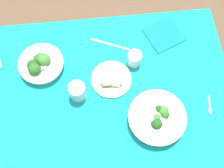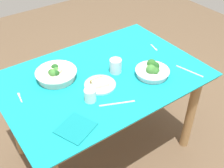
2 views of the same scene
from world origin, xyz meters
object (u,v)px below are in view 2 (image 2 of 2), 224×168
object	(u,v)px
napkin_folded_upper	(76,128)
table_knife_left	(117,103)
water_glass_side	(90,95)
fork_by_far_bowl	(20,97)
water_glass_center	(116,66)
broccoli_bowl_far	(152,71)
fork_by_near_bowl	(154,48)
broccoli_bowl_near	(56,74)
bread_side_plate	(100,84)
table_knife_right	(189,71)

from	to	relation	value
napkin_folded_upper	table_knife_left	bearing A→B (deg)	-174.44
water_glass_side	fork_by_far_bowl	xyz separation A→B (m)	(0.34, -0.27, -0.04)
water_glass_center	napkin_folded_upper	bearing A→B (deg)	31.70
broccoli_bowl_far	fork_by_near_bowl	xyz separation A→B (m)	(-0.25, -0.25, -0.03)
broccoli_bowl_near	bread_side_plate	distance (m)	0.30
bread_side_plate	table_knife_right	size ratio (longest dim) A/B	1.00
broccoli_bowl_far	napkin_folded_upper	size ratio (longest dim) A/B	1.26
table_knife_right	broccoli_bowl_near	bearing A→B (deg)	-134.84
fork_by_far_bowl	water_glass_center	bearing A→B (deg)	-92.89
bread_side_plate	fork_by_near_bowl	world-z (taller)	bread_side_plate
table_knife_right	broccoli_bowl_far	bearing A→B (deg)	-131.39
broccoli_bowl_far	water_glass_center	size ratio (longest dim) A/B	2.35
bread_side_plate	table_knife_right	world-z (taller)	bread_side_plate
table_knife_left	broccoli_bowl_near	bearing A→B (deg)	135.96
table_knife_left	water_glass_side	bearing A→B (deg)	157.44
water_glass_side	broccoli_bowl_near	bearing A→B (deg)	-78.28
broccoli_bowl_far	fork_by_near_bowl	size ratio (longest dim) A/B	2.37
table_knife_right	table_knife_left	bearing A→B (deg)	-106.57
table_knife_left	table_knife_right	xyz separation A→B (m)	(-0.60, 0.02, 0.00)
fork_by_far_bowl	napkin_folded_upper	world-z (taller)	napkin_folded_upper
broccoli_bowl_near	fork_by_near_bowl	xyz separation A→B (m)	(-0.79, 0.09, -0.03)
broccoli_bowl_near	table_knife_left	distance (m)	0.47
broccoli_bowl_far	water_glass_center	bearing A→B (deg)	-43.63
fork_by_near_bowl	napkin_folded_upper	size ratio (longest dim) A/B	0.53
bread_side_plate	water_glass_side	world-z (taller)	water_glass_side
broccoli_bowl_far	water_glass_center	world-z (taller)	water_glass_center
bread_side_plate	fork_by_far_bowl	world-z (taller)	bread_side_plate
water_glass_center	table_knife_right	bearing A→B (deg)	144.92
bread_side_plate	fork_by_near_bowl	distance (m)	0.61
water_glass_side	napkin_folded_upper	distance (m)	0.24
water_glass_center	fork_by_near_bowl	distance (m)	0.44
water_glass_side	table_knife_left	xyz separation A→B (m)	(-0.11, 0.12, -0.04)
broccoli_bowl_near	water_glass_center	world-z (taller)	water_glass_center
table_knife_left	table_knife_right	bearing A→B (deg)	21.33
broccoli_bowl_near	table_knife_right	distance (m)	0.90
broccoli_bowl_far	fork_by_far_bowl	size ratio (longest dim) A/B	2.39
water_glass_center	table_knife_left	size ratio (longest dim) A/B	0.45
water_glass_center	fork_by_far_bowl	size ratio (longest dim) A/B	1.02
bread_side_plate	napkin_folded_upper	xyz separation A→B (m)	(0.31, 0.23, -0.01)
broccoli_bowl_near	table_knife_right	world-z (taller)	broccoli_bowl_near
bread_side_plate	fork_by_near_bowl	bearing A→B (deg)	-166.51
water_glass_center	bread_side_plate	bearing A→B (deg)	20.44
water_glass_side	table_knife_left	distance (m)	0.17
bread_side_plate	napkin_folded_upper	bearing A→B (deg)	36.90
broccoli_bowl_near	table_knife_left	world-z (taller)	broccoli_bowl_near
water_glass_side	fork_by_far_bowl	world-z (taller)	water_glass_side
water_glass_side	broccoli_bowl_far	bearing A→B (deg)	177.47
broccoli_bowl_near	fork_by_near_bowl	world-z (taller)	broccoli_bowl_near
water_glass_center	table_knife_right	size ratio (longest dim) A/B	0.48
broccoli_bowl_near	bread_side_plate	size ratio (longest dim) A/B	1.33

